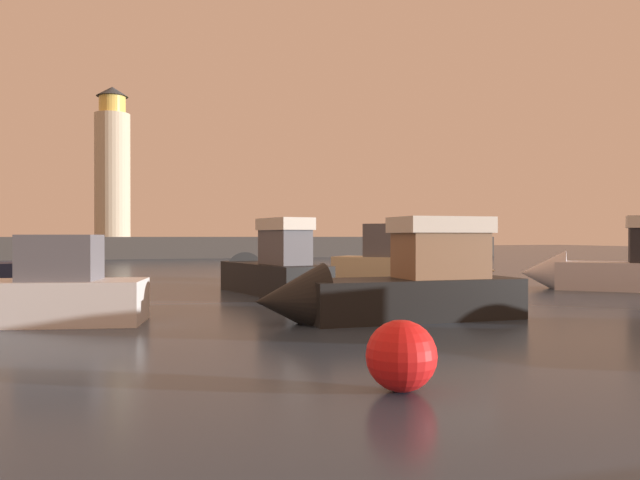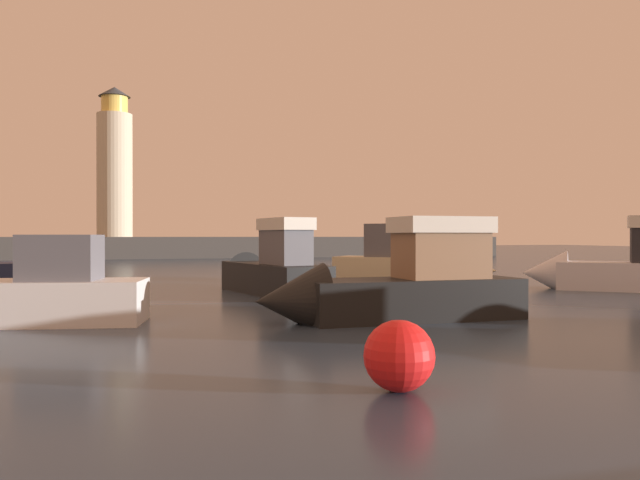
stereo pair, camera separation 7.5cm
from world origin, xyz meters
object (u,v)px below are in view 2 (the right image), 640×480
(motorboat_2, at_px, (415,263))
(motorboat_6, at_px, (267,270))
(lighthouse, at_px, (115,166))
(motorboat_3, at_px, (622,269))
(motorboat_1, at_px, (390,286))
(mooring_buoy, at_px, (399,356))

(motorboat_2, relative_size, motorboat_6, 0.88)
(motorboat_2, bearing_deg, motorboat_6, -159.49)
(lighthouse, height_order, motorboat_3, lighthouse)
(motorboat_6, bearing_deg, motorboat_2, 20.51)
(lighthouse, bearing_deg, motorboat_1, -81.29)
(motorboat_2, bearing_deg, lighthouse, 110.09)
(mooring_buoy, bearing_deg, motorboat_3, 38.68)
(motorboat_3, bearing_deg, mooring_buoy, -141.32)
(lighthouse, distance_m, motorboat_1, 55.10)
(mooring_buoy, bearing_deg, motorboat_1, 67.25)
(motorboat_3, distance_m, mooring_buoy, 21.42)
(motorboat_2, distance_m, motorboat_3, 9.43)
(motorboat_1, bearing_deg, motorboat_6, 99.05)
(motorboat_3, height_order, motorboat_6, motorboat_3)
(lighthouse, height_order, mooring_buoy, lighthouse)
(motorboat_1, distance_m, motorboat_3, 14.78)
(motorboat_2, height_order, mooring_buoy, motorboat_2)
(motorboat_6, distance_m, mooring_buoy, 16.97)
(motorboat_1, bearing_deg, lighthouse, 98.71)
(lighthouse, bearing_deg, mooring_buoy, -85.26)
(motorboat_1, relative_size, motorboat_3, 0.97)
(lighthouse, xyz_separation_m, motorboat_1, (8.24, -53.75, -8.89))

